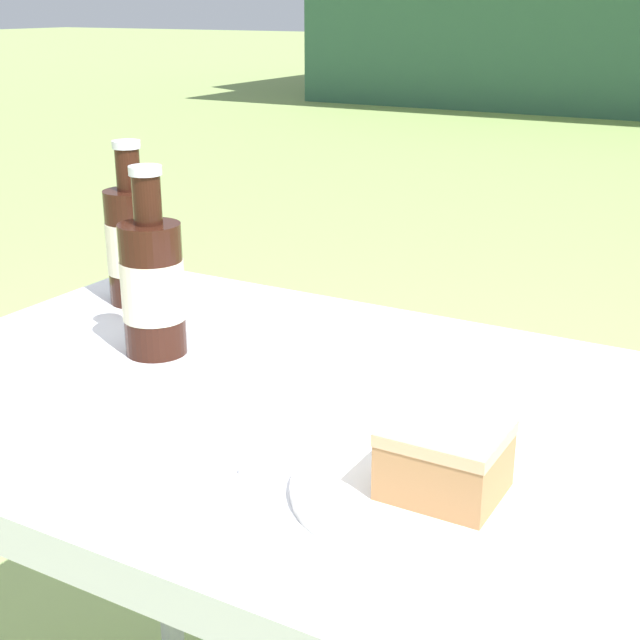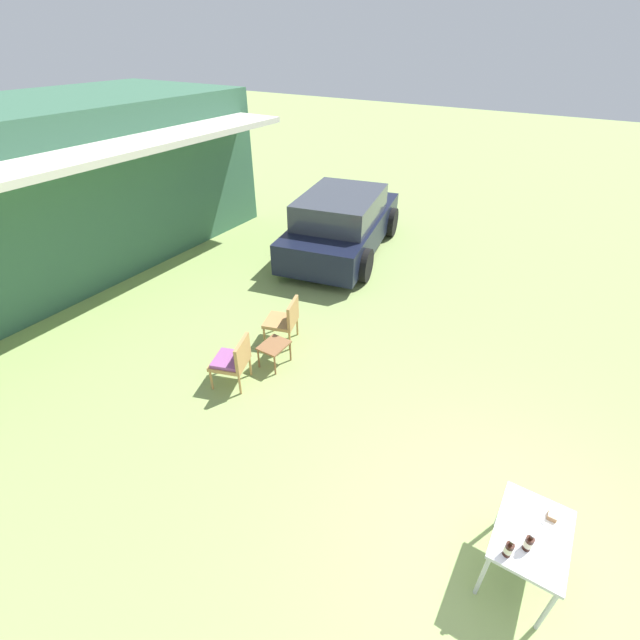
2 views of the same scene
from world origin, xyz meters
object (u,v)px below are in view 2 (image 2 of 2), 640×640
cola_bottle_near (529,543)px  cola_bottle_far (509,549)px  parked_car (342,224)px  garden_side_table (274,347)px  cake_on_plate (552,518)px  patio_table (531,537)px  wicker_chair_plain (285,319)px  wicker_chair_cushioned (233,360)px

cola_bottle_near → cola_bottle_far: same height
cola_bottle_far → parked_car: bearing=40.3°
garden_side_table → cola_bottle_near: (-1.48, -3.91, 0.45)m
cake_on_plate → cola_bottle_far: bearing=153.1°
cola_bottle_near → patio_table: bearing=-9.1°
patio_table → cake_on_plate: (0.23, -0.12, 0.10)m
garden_side_table → cola_bottle_near: 4.20m
patio_table → cake_on_plate: cake_on_plate is taller
cola_bottle_far → patio_table: bearing=-26.7°
garden_side_table → wicker_chair_plain: bearing=19.8°
cake_on_plate → cola_bottle_far: 0.62m
cola_bottle_far → wicker_chair_cushioned: bearing=76.7°
parked_car → wicker_chair_plain: 3.80m
parked_car → wicker_chair_cushioned: bearing=179.3°
wicker_chair_cushioned → parked_car: bearing=172.0°
wicker_chair_cushioned → patio_table: bearing=62.3°
cake_on_plate → cola_bottle_near: 0.44m
parked_car → cake_on_plate: parked_car is taller
wicker_chair_cushioned → cake_on_plate: size_ratio=3.87×
parked_car → cola_bottle_near: (-5.73, -5.12, 0.08)m
cake_on_plate → cola_bottle_near: size_ratio=0.95×
wicker_chair_plain → patio_table: size_ratio=0.92×
wicker_chair_plain → cake_on_plate: 4.59m
wicker_chair_plain → cake_on_plate: bearing=51.2°
wicker_chair_plain → patio_table: bearing=48.0°
parked_car → cola_bottle_far: 7.71m
garden_side_table → cola_bottle_far: (-1.62, -3.78, 0.45)m
wicker_chair_plain → garden_side_table: (-0.59, -0.21, -0.12)m
wicker_chair_cushioned → cake_on_plate: 4.32m
wicker_chair_cushioned → cola_bottle_near: bearing=59.8°
patio_table → cola_bottle_far: (-0.33, 0.16, 0.16)m
garden_side_table → cola_bottle_far: bearing=-113.3°
wicker_chair_cushioned → cola_bottle_far: size_ratio=3.66×
parked_car → patio_table: (-5.55, -5.15, -0.08)m
patio_table → cola_bottle_near: (-0.18, 0.03, 0.16)m
cake_on_plate → cola_bottle_near: cola_bottle_near is taller
patio_table → cola_bottle_near: cola_bottle_near is taller
wicker_chair_cushioned → patio_table: 4.22m
parked_car → wicker_chair_cushioned: size_ratio=5.54×
wicker_chair_plain → cola_bottle_near: size_ratio=3.66×
patio_table → cake_on_plate: bearing=-27.4°
cola_bottle_near → cola_bottle_far: size_ratio=1.00×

